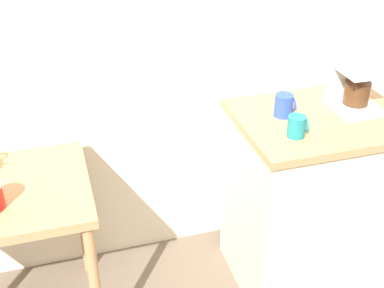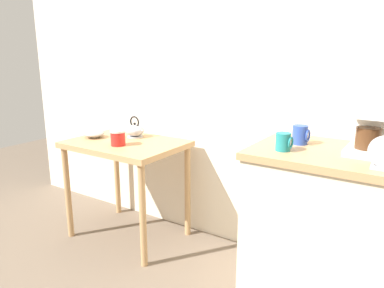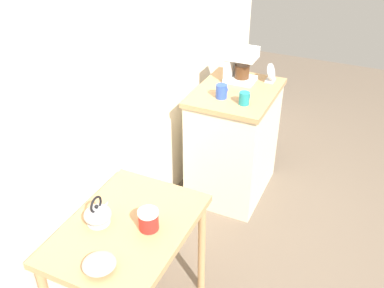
# 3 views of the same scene
# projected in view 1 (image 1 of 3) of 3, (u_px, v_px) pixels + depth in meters

# --- Properties ---
(kitchen_counter) EXTENTS (0.73, 0.56, 0.89)m
(kitchen_counter) POSITION_uv_depth(u_px,v_px,m) (311.00, 199.00, 2.45)
(kitchen_counter) COLOR beige
(kitchen_counter) RESTS_ON ground_plane
(coffee_maker) EXTENTS (0.18, 0.22, 0.26)m
(coffee_maker) POSITION_uv_depth(u_px,v_px,m) (355.00, 77.00, 2.24)
(coffee_maker) COLOR white
(coffee_maker) RESTS_ON kitchen_counter
(mug_blue) EXTENTS (0.09, 0.08, 0.10)m
(mug_blue) POSITION_uv_depth(u_px,v_px,m) (284.00, 105.00, 2.21)
(mug_blue) COLOR #2D4CAD
(mug_blue) RESTS_ON kitchen_counter
(mug_dark_teal) EXTENTS (0.08, 0.07, 0.09)m
(mug_dark_teal) POSITION_uv_depth(u_px,v_px,m) (297.00, 126.00, 2.06)
(mug_dark_teal) COLOR teal
(mug_dark_teal) RESTS_ON kitchen_counter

